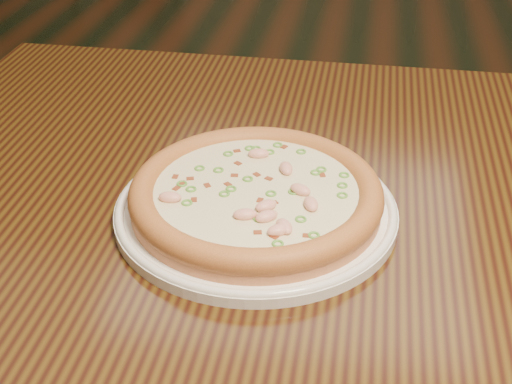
# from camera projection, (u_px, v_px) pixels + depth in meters

# --- Properties ---
(ground) EXTENTS (9.00, 9.00, 0.00)m
(ground) POSITION_uv_depth(u_px,v_px,m) (198.00, 380.00, 1.56)
(ground) COLOR black
(hero_table) EXTENTS (1.20, 0.80, 0.75)m
(hero_table) POSITION_uv_depth(u_px,v_px,m) (362.00, 270.00, 0.85)
(hero_table) COLOR black
(hero_table) RESTS_ON ground
(plate) EXTENTS (0.30, 0.30, 0.02)m
(plate) POSITION_uv_depth(u_px,v_px,m) (256.00, 209.00, 0.77)
(plate) COLOR white
(plate) RESTS_ON hero_table
(pizza) EXTENTS (0.27, 0.27, 0.03)m
(pizza) POSITION_uv_depth(u_px,v_px,m) (256.00, 194.00, 0.76)
(pizza) COLOR tan
(pizza) RESTS_ON plate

